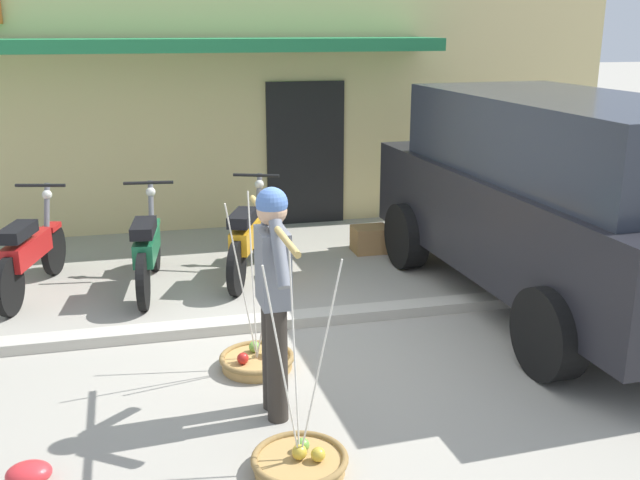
% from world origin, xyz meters
% --- Properties ---
extents(ground_plane, '(90.00, 90.00, 0.00)m').
position_xyz_m(ground_plane, '(0.00, 0.00, 0.00)').
color(ground_plane, '#9E998C').
extents(sidewalk_curb, '(20.00, 0.24, 0.10)m').
position_xyz_m(sidewalk_curb, '(0.00, 0.70, 0.05)').
color(sidewalk_curb, '#BAB4A5').
rests_on(sidewalk_curb, ground).
extents(fruit_vendor, '(0.22, 1.52, 1.70)m').
position_xyz_m(fruit_vendor, '(-0.59, -0.89, 0.98)').
color(fruit_vendor, '#2D2823').
rests_on(fruit_vendor, ground).
extents(fruit_basket_left_side, '(0.63, 0.63, 1.45)m').
position_xyz_m(fruit_basket_left_side, '(-0.57, -1.64, 0.08)').
color(fruit_basket_left_side, '#B2894C').
rests_on(fruit_basket_left_side, ground).
extents(fruit_basket_right_side, '(0.63, 0.63, 1.45)m').
position_xyz_m(fruit_basket_right_side, '(-0.61, -0.13, 0.08)').
color(fruit_basket_right_side, '#B2894C').
rests_on(fruit_basket_right_side, ground).
extents(motorcycle_nearest_shop, '(0.62, 1.79, 1.09)m').
position_xyz_m(motorcycle_nearest_shop, '(-2.64, 2.16, 0.45)').
color(motorcycle_nearest_shop, black).
rests_on(motorcycle_nearest_shop, ground).
extents(motorcycle_second_in_row, '(0.54, 1.82, 1.09)m').
position_xyz_m(motorcycle_second_in_row, '(-1.44, 2.01, 0.45)').
color(motorcycle_second_in_row, black).
rests_on(motorcycle_second_in_row, ground).
extents(motorcycle_third_in_row, '(0.78, 1.73, 1.09)m').
position_xyz_m(motorcycle_third_in_row, '(-0.34, 2.17, 0.45)').
color(motorcycle_third_in_row, black).
rests_on(motorcycle_third_in_row, ground).
extents(parked_truck, '(2.33, 4.89, 2.10)m').
position_xyz_m(parked_truck, '(2.52, 0.62, 1.13)').
color(parked_truck, black).
rests_on(parked_truck, ground).
extents(storefront_building, '(13.00, 6.00, 4.20)m').
position_xyz_m(storefront_building, '(-1.15, 6.82, 2.10)').
color(storefront_building, '#DBC684').
rests_on(storefront_building, ground).
extents(plastic_litter_bag, '(0.28, 0.22, 0.14)m').
position_xyz_m(plastic_litter_bag, '(-2.23, -1.37, 0.07)').
color(plastic_litter_bag, red).
rests_on(plastic_litter_bag, ground).
extents(wooden_crate, '(0.44, 0.36, 0.32)m').
position_xyz_m(wooden_crate, '(1.28, 2.75, 0.16)').
color(wooden_crate, olive).
rests_on(wooden_crate, ground).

